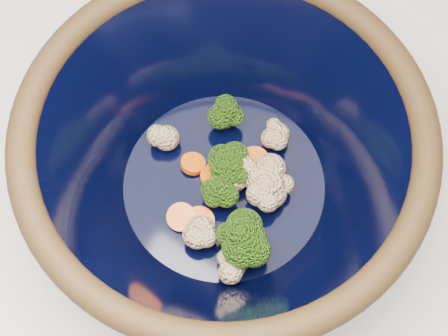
# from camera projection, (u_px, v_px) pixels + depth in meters

# --- Properties ---
(counter) EXTENTS (1.20, 1.20, 0.90)m
(counter) POSITION_uv_depth(u_px,v_px,m) (213.00, 300.00, 1.06)
(counter) COLOR silver
(counter) RESTS_ON ground
(mixing_bowl) EXTENTS (0.45, 0.45, 0.16)m
(mixing_bowl) POSITION_uv_depth(u_px,v_px,m) (224.00, 161.00, 0.57)
(mixing_bowl) COLOR black
(mixing_bowl) RESTS_ON counter
(vegetable_pile) EXTENTS (0.16, 0.16, 0.06)m
(vegetable_pile) POSITION_uv_depth(u_px,v_px,m) (237.00, 190.00, 0.59)
(vegetable_pile) COLOR #608442
(vegetable_pile) RESTS_ON mixing_bowl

